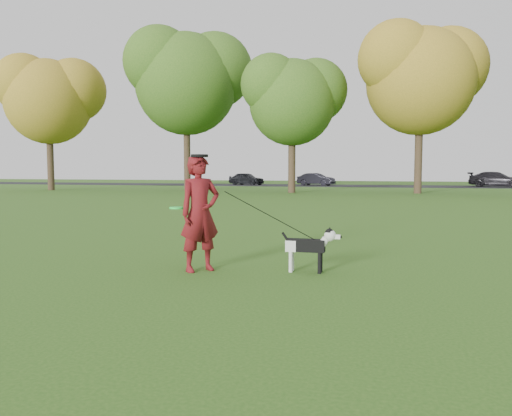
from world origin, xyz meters
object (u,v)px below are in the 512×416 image
(dog, at_px, (310,245))
(car_left, at_px, (246,179))
(man, at_px, (200,213))
(car_right, at_px, (496,179))
(car_mid, at_px, (316,179))

(dog, relative_size, car_left, 0.26)
(dog, bearing_deg, man, -169.43)
(dog, bearing_deg, car_right, 75.28)
(car_left, relative_size, car_right, 0.79)
(car_mid, bearing_deg, dog, -155.40)
(dog, xyz_separation_m, car_right, (10.41, 39.62, 0.26))
(man, distance_m, car_right, 41.70)
(man, height_order, car_left, man)
(car_mid, distance_m, car_right, 15.64)
(dog, height_order, car_right, car_right)
(man, xyz_separation_m, car_mid, (-3.59, 39.92, -0.28))
(car_left, xyz_separation_m, car_mid, (6.83, 0.00, -0.03))
(car_mid, height_order, car_right, car_right)
(car_left, bearing_deg, car_right, -71.39)
(car_left, relative_size, car_mid, 1.01)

